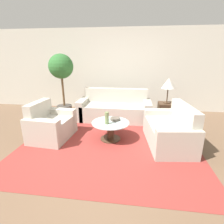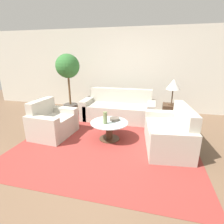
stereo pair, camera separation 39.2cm
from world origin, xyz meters
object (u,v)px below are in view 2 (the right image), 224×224
at_px(bowl, 114,119).
at_px(coffee_table, 109,128).
at_px(table_lamp, 173,85).
at_px(armchair, 52,123).
at_px(potted_plant, 68,73).
at_px(vase, 105,118).
at_px(loveseat, 170,134).
at_px(sofa_main, 119,110).

bearing_deg(bowl, coffee_table, -122.19).
bearing_deg(table_lamp, bowl, -138.91).
xyz_separation_m(armchair, potted_plant, (-0.28, 1.53, 0.99)).
height_order(potted_plant, vase, potted_plant).
bearing_deg(loveseat, vase, -93.97).
relative_size(loveseat, bowl, 6.67).
bearing_deg(bowl, armchair, -171.22).
relative_size(armchair, potted_plant, 0.56).
bearing_deg(coffee_table, vase, -122.00).
bearing_deg(sofa_main, loveseat, -45.61).
xyz_separation_m(coffee_table, bowl, (0.08, 0.13, 0.17)).
distance_m(sofa_main, table_lamp, 1.62).
distance_m(sofa_main, bowl, 1.21).
distance_m(coffee_table, bowl, 0.23).
height_order(sofa_main, armchair, sofa_main).
relative_size(loveseat, vase, 5.65).
relative_size(armchair, coffee_table, 1.27).
bearing_deg(loveseat, sofa_main, -142.42).
height_order(loveseat, potted_plant, potted_plant).
height_order(armchair, potted_plant, potted_plant).
bearing_deg(potted_plant, table_lamp, -3.95).
xyz_separation_m(coffee_table, table_lamp, (1.35, 1.24, 0.80)).
bearing_deg(table_lamp, loveseat, -93.90).
height_order(table_lamp, potted_plant, potted_plant).
xyz_separation_m(loveseat, vase, (-1.33, -0.07, 0.25)).
xyz_separation_m(armchair, coffee_table, (1.35, 0.09, -0.02)).
bearing_deg(vase, potted_plant, 135.39).
distance_m(table_lamp, potted_plant, 2.99).
xyz_separation_m(armchair, bowl, (1.43, 0.22, 0.15)).
bearing_deg(table_lamp, armchair, -153.82).
bearing_deg(vase, coffee_table, 58.00).
height_order(sofa_main, loveseat, sofa_main).
xyz_separation_m(loveseat, coffee_table, (-1.26, 0.03, -0.02)).
relative_size(coffee_table, bowl, 3.71).
bearing_deg(sofa_main, table_lamp, -3.40).
relative_size(sofa_main, coffee_table, 2.52).
bearing_deg(coffee_table, sofa_main, 92.76).
xyz_separation_m(table_lamp, vase, (-1.41, -1.34, -0.53)).
height_order(sofa_main, potted_plant, potted_plant).
relative_size(sofa_main, loveseat, 1.40).
relative_size(sofa_main, potted_plant, 1.12).
bearing_deg(potted_plant, sofa_main, -4.45).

